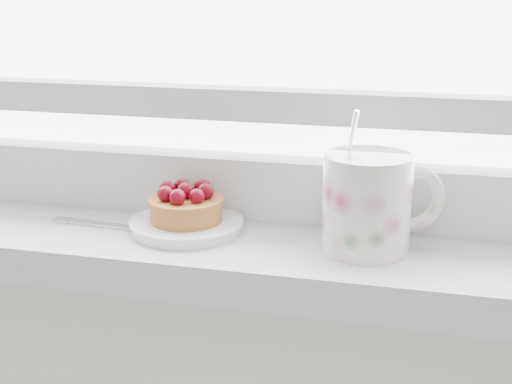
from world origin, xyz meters
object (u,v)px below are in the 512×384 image
(saucer, at_px, (187,225))
(floral_mug, at_px, (370,201))
(raspberry_tart, at_px, (186,204))
(fork, at_px, (130,228))

(saucer, bearing_deg, floral_mug, -2.37)
(saucer, xyz_separation_m, raspberry_tart, (-0.00, -0.00, 0.02))
(floral_mug, height_order, fork, floral_mug)
(saucer, relative_size, fork, 0.64)
(saucer, xyz_separation_m, fork, (-0.06, -0.01, -0.00))
(saucer, distance_m, floral_mug, 0.20)
(raspberry_tart, bearing_deg, floral_mug, -2.37)
(raspberry_tart, xyz_separation_m, fork, (-0.06, -0.01, -0.03))
(floral_mug, bearing_deg, fork, -179.30)
(raspberry_tart, distance_m, floral_mug, 0.20)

